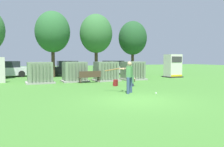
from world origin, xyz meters
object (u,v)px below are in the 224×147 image
at_px(park_bench, 90,76).
at_px(batter, 129,75).
at_px(transformer_east, 133,71).
at_px(parked_car_rightmost, 112,68).
at_px(sports_ball, 156,93).
at_px(transformer_mid_east, 106,72).
at_px(backpack, 115,83).
at_px(generator_enclosure, 173,66).
at_px(seated_spectator, 131,81).
at_px(parked_car_left_of_center, 7,70).
at_px(parked_car_right_of_center, 66,69).
at_px(transformer_west, 40,73).
at_px(transformer_mid_west, 75,72).

height_order(park_bench, batter, batter).
height_order(transformer_east, parked_car_rightmost, same).
distance_m(park_bench, sports_ball, 6.97).
bearing_deg(transformer_mid_east, park_bench, -154.34).
height_order(transformer_mid_east, backpack, transformer_mid_east).
bearing_deg(parked_car_rightmost, generator_enclosure, -56.90).
height_order(sports_ball, seated_spectator, seated_spectator).
height_order(park_bench, sports_ball, park_bench).
distance_m(seated_spectator, parked_car_left_of_center, 14.20).
xyz_separation_m(parked_car_left_of_center, parked_car_right_of_center, (5.94, -0.64, 0.00)).
bearing_deg(generator_enclosure, sports_ball, -132.69).
bearing_deg(backpack, seated_spectator, -24.84).
bearing_deg(transformer_west, batter, -60.88).
bearing_deg(batter, transformer_east, 59.61).
relative_size(transformer_east, parked_car_rightmost, 0.49).
bearing_deg(parked_car_rightmost, seated_spectator, -106.95).
bearing_deg(transformer_mid_west, sports_ball, -73.35).
bearing_deg(transformer_west, parked_car_right_of_center, 62.64).
height_order(generator_enclosure, seated_spectator, generator_enclosure).
height_order(transformer_east, sports_ball, transformer_east).
relative_size(sports_ball, seated_spectator, 0.09).
distance_m(parked_car_left_of_center, parked_car_rightmost, 11.37).
xyz_separation_m(transformer_east, sports_ball, (-2.76, -7.64, -0.74)).
xyz_separation_m(park_bench, sports_ball, (1.53, -6.78, -0.49)).
bearing_deg(transformer_mid_east, parked_car_right_of_center, 104.64).
distance_m(transformer_mid_east, backpack, 3.65).
distance_m(generator_enclosure, batter, 11.62).
bearing_deg(generator_enclosure, parked_car_right_of_center, 145.95).
distance_m(transformer_mid_west, park_bench, 1.55).
relative_size(transformer_mid_east, parked_car_left_of_center, 0.48).
bearing_deg(transformer_mid_west, batter, -80.45).
relative_size(seated_spectator, backpack, 2.19).
distance_m(transformer_mid_east, parked_car_left_of_center, 10.96).
height_order(transformer_west, parked_car_rightmost, same).
relative_size(transformer_west, backpack, 4.77).
relative_size(parked_car_left_of_center, parked_car_rightmost, 1.03).
xyz_separation_m(park_bench, parked_car_right_of_center, (-0.13, 7.90, 0.22)).
xyz_separation_m(transformer_mid_east, parked_car_rightmost, (3.55, 6.83, -0.04)).
distance_m(park_bench, seated_spectator, 3.73).
bearing_deg(transformer_east, park_bench, -168.66).
xyz_separation_m(batter, sports_ball, (1.20, -0.88, -0.93)).
distance_m(seated_spectator, backpack, 1.09).
bearing_deg(park_bench, backpack, -69.97).
bearing_deg(generator_enclosure, parked_car_left_of_center, 155.51).
xyz_separation_m(generator_enclosure, batter, (-8.90, -7.47, -0.16)).
bearing_deg(parked_car_right_of_center, batter, -88.09).
height_order(seated_spectator, backpack, seated_spectator).
bearing_deg(seated_spectator, backpack, 155.16).
relative_size(transformer_mid_west, backpack, 4.77).
relative_size(transformer_west, batter, 1.21).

